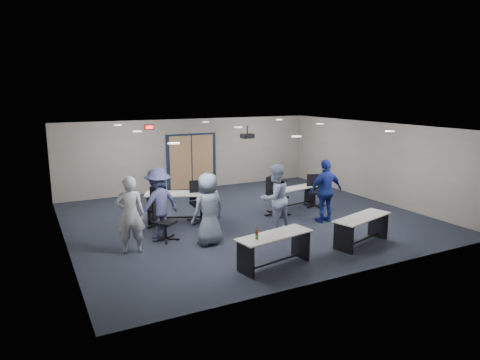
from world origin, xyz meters
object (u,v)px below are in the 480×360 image
table_back_left (182,202)px  table_front_left (274,244)px  person_gray (130,215)px  person_lightblue (275,198)px  person_plaid (208,209)px  person_navy (326,191)px  chair_loose_left (165,221)px  person_back (158,203)px  chair_back_d (315,191)px  chair_back_a (158,207)px  table_back_right (295,194)px  chair_back_c (277,196)px  chair_back_b (201,202)px  table_front_right (362,225)px

table_back_left → table_front_left: bearing=-57.1°
person_gray → person_lightblue: (3.80, -0.20, 0.00)m
person_plaid → person_navy: 3.71m
table_front_left → chair_loose_left: bearing=110.9°
table_front_left → table_back_left: table_front_left is taller
chair_loose_left → person_navy: person_navy is taller
table_back_left → person_lightblue: (1.90, -2.01, 0.34)m
chair_loose_left → person_back: size_ratio=0.55×
chair_back_d → person_navy: (-0.76, -1.49, 0.39)m
person_gray → chair_back_d: bearing=-154.8°
chair_back_a → person_gray: (-1.15, -1.66, 0.37)m
chair_back_d → table_back_right: bearing=177.2°
person_lightblue → chair_back_c: bearing=-133.0°
chair_back_c → chair_back_d: bearing=-22.2°
chair_back_b → chair_back_a: bearing=174.4°
person_plaid → table_back_left: bearing=-103.7°
person_gray → chair_loose_left: bearing=-142.1°
table_front_right → person_navy: person_navy is taller
table_front_left → person_back: person_back is taller
chair_back_c → person_navy: 1.52m
table_front_right → person_plaid: person_plaid is taller
table_back_left → person_lightblue: size_ratio=1.18×
table_back_left → person_gray: person_gray is taller
table_back_right → chair_back_a: size_ratio=1.51×
table_front_left → person_gray: size_ratio=1.00×
chair_back_a → person_plaid: 2.10m
chair_back_a → chair_loose_left: chair_back_a is taller
table_front_left → chair_loose_left: (-1.58, 2.66, 0.01)m
chair_back_c → table_back_right: bearing=-3.6°
person_plaid → person_back: 1.38m
chair_back_b → chair_back_c: 2.37m
chair_back_b → person_navy: size_ratio=0.65×
table_front_right → chair_back_c: chair_back_c is taller
person_gray → person_lightblue: size_ratio=1.00×
chair_loose_left → person_lightblue: 2.93m
table_back_left → chair_back_d: 4.43m
table_front_left → table_back_left: (-0.64, 4.03, 0.08)m
person_plaid → person_gray: bearing=-21.3°
chair_back_b → chair_loose_left: (-1.39, -1.04, -0.09)m
table_front_right → chair_back_d: bearing=56.3°
chair_back_b → chair_back_d: (3.95, -0.12, -0.07)m
table_back_left → chair_back_d: bearing=18.0°
chair_back_c → person_lightblue: (-0.89, -1.28, 0.32)m
table_back_right → person_back: bearing=-177.6°
chair_loose_left → person_lightblue: bearing=-51.5°
person_gray → person_plaid: bearing=-176.4°
chair_back_d → person_lightblue: person_lightblue is taller
chair_back_a → person_plaid: bearing=-53.3°
chair_back_b → chair_back_d: size_ratio=1.14×
chair_back_a → chair_back_b: 1.22m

